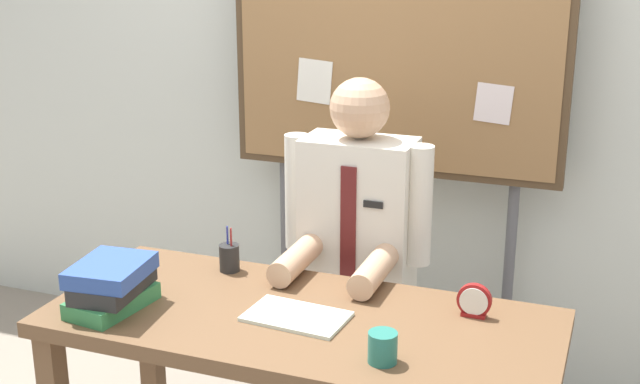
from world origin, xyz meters
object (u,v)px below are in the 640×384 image
bulletin_board (396,32)px  open_notebook (296,316)px  book_stack (112,285)px  desk (301,344)px  pen_holder (229,258)px  desk_clock (474,302)px  coffee_mug (383,347)px  person (356,276)px

bulletin_board → open_notebook: bearing=-90.3°
open_notebook → book_stack: bearing=-166.2°
desk → pen_holder: (-0.36, 0.25, 0.15)m
desk → bulletin_board: 1.32m
open_notebook → pen_holder: pen_holder is taller
desk_clock → pen_holder: pen_holder is taller
bulletin_board → desk_clock: (0.50, -0.83, -0.71)m
open_notebook → coffee_mug: size_ratio=3.45×
book_stack → desk_clock: size_ratio=2.78×
desk → desk_clock: bearing=20.4°
book_stack → open_notebook: bearing=13.8°
coffee_mug → bulletin_board: bearing=104.8°
bulletin_board → book_stack: 1.46m
bulletin_board → desk_clock: bulletin_board is taller
person → desk_clock: 0.63m
desk → person: 0.55m
pen_holder → book_stack: bearing=-116.7°
desk → desk_clock: (0.50, 0.18, 0.15)m
desk → coffee_mug: 0.39m
coffee_mug → pen_holder: bearing=147.5°
open_notebook → coffee_mug: coffee_mug is taller
book_stack → pen_holder: bearing=63.3°
person → desk_clock: person is taller
desk → bulletin_board: (-0.00, 1.01, 0.85)m
desk → book_stack: book_stack is taller
bulletin_board → pen_holder: size_ratio=13.15×
bulletin_board → book_stack: size_ratio=7.11×
desk_clock → open_notebook: bearing=-157.9°
open_notebook → bulletin_board: bearing=89.7°
bulletin_board → coffee_mug: size_ratio=23.72×
desk → open_notebook: size_ratio=5.15×
book_stack → desk_clock: (1.07, 0.34, -0.03)m
coffee_mug → pen_holder: size_ratio=0.55×
person → book_stack: (-0.57, -0.71, 0.17)m
desk → person: person is taller
person → pen_holder: bearing=-139.9°
book_stack → pen_holder: 0.45m
open_notebook → desk_clock: (0.50, 0.20, 0.04)m
person → pen_holder: person is taller
open_notebook → coffee_mug: (0.32, -0.17, 0.04)m
desk_clock → coffee_mug: 0.41m
person → open_notebook: 0.58m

